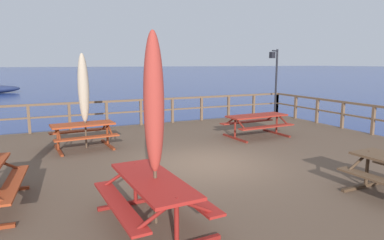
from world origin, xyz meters
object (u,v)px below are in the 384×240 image
picnic_table_mid_right (153,190)px  lamp_post_hooked (275,73)px  picnic_table_mid_centre (257,121)px  patio_umbrella_short_mid (154,104)px  patio_umbrella_tall_back_right (83,88)px  picnic_table_mid_left (83,130)px

picnic_table_mid_right → lamp_post_hooked: 11.87m
picnic_table_mid_centre → lamp_post_hooked: size_ratio=0.71×
patio_umbrella_short_mid → patio_umbrella_tall_back_right: patio_umbrella_short_mid is taller
patio_umbrella_tall_back_right → patio_umbrella_short_mid: bearing=-86.3°
picnic_table_mid_centre → patio_umbrella_tall_back_right: bearing=172.0°
patio_umbrella_short_mid → patio_umbrella_tall_back_right: size_ratio=1.07×
picnic_table_mid_right → picnic_table_mid_left: (-0.39, 5.57, -0.01)m
picnic_table_mid_right → patio_umbrella_short_mid: 1.38m
picnic_table_mid_right → picnic_table_mid_centre: same height
picnic_table_mid_left → lamp_post_hooked: size_ratio=0.60×
picnic_table_mid_right → patio_umbrella_short_mid: (0.05, 0.00, 1.38)m
patio_umbrella_tall_back_right → picnic_table_mid_left: bearing=-163.2°
picnic_table_mid_right → picnic_table_mid_left: same height
picnic_table_mid_left → picnic_table_mid_centre: bearing=-7.7°
picnic_table_mid_left → patio_umbrella_tall_back_right: (0.08, 0.02, 1.26)m
picnic_table_mid_right → patio_umbrella_tall_back_right: bearing=93.2°
picnic_table_mid_right → picnic_table_mid_left: size_ratio=1.16×
picnic_table_mid_centre → picnic_table_mid_left: bearing=172.3°
patio_umbrella_tall_back_right → lamp_post_hooked: size_ratio=0.89×
picnic_table_mid_left → picnic_table_mid_centre: (5.77, -0.78, 0.01)m
patio_umbrella_tall_back_right → lamp_post_hooked: lamp_post_hooked is taller
patio_umbrella_tall_back_right → lamp_post_hooked: (8.93, 2.42, 0.29)m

